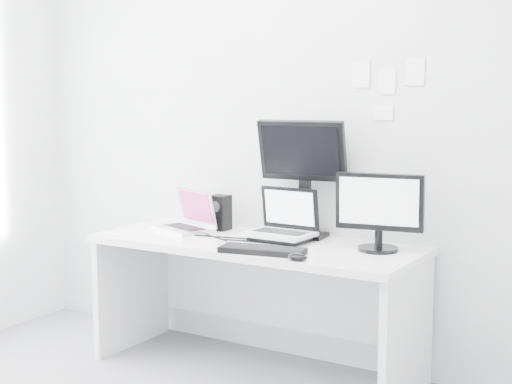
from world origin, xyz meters
TOP-DOWN VIEW (x-y plane):
  - back_wall at (0.00, 1.60)m, footprint 3.60×0.00m
  - desk at (0.00, 1.25)m, footprint 1.80×0.70m
  - macbook at (-0.51, 1.29)m, footprint 0.41×0.36m
  - speaker at (-0.35, 1.44)m, footprint 0.11×0.11m
  - dell_laptop at (0.11, 1.31)m, footprint 0.36×0.28m
  - rear_monitor at (0.16, 1.49)m, footprint 0.51×0.23m
  - samsung_monitor at (0.67, 1.35)m, footprint 0.47×0.27m
  - keyboard at (0.20, 1.01)m, footprint 0.45×0.23m
  - mouse at (0.43, 0.94)m, footprint 0.11×0.07m
  - wall_note_0 at (0.45, 1.59)m, footprint 0.10×0.00m
  - wall_note_1 at (0.60, 1.59)m, footprint 0.09×0.00m
  - wall_note_2 at (0.75, 1.59)m, footprint 0.10×0.00m
  - wall_note_3 at (0.58, 1.59)m, footprint 0.11×0.00m

SIDE VIEW (x-z plane):
  - desk at x=0.00m, z-range 0.00..0.73m
  - keyboard at x=0.20m, z-range 0.73..0.76m
  - mouse at x=0.43m, z-range 0.73..0.76m
  - speaker at x=-0.35m, z-range 0.73..0.93m
  - macbook at x=-0.51m, z-range 0.73..0.99m
  - dell_laptop at x=0.11m, z-range 0.73..1.02m
  - samsung_monitor at x=0.67m, z-range 0.73..1.14m
  - rear_monitor at x=0.16m, z-range 0.73..1.40m
  - back_wall at x=0.00m, z-range -0.45..3.15m
  - wall_note_3 at x=0.58m, z-range 1.38..1.46m
  - wall_note_1 at x=0.60m, z-range 1.52..1.65m
  - wall_note_0 at x=0.45m, z-range 1.55..1.69m
  - wall_note_2 at x=0.75m, z-range 1.56..1.70m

